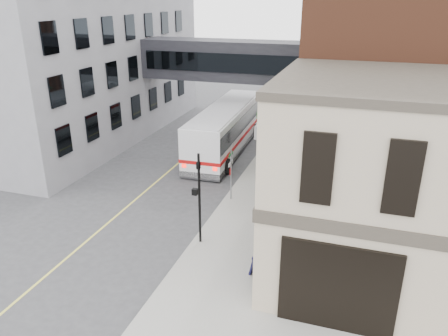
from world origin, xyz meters
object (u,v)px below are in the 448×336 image
Objects in this scene: bus at (226,127)px; pedestrian_b at (273,157)px; pedestrian_c at (271,168)px; sandwich_board at (255,264)px; newspaper_box at (270,178)px; pedestrian_a at (267,164)px.

pedestrian_b is at bearing -33.39° from bus.
pedestrian_c reaches higher than sandwich_board.
pedestrian_b reaches higher than newspaper_box.
bus is 5.19m from pedestrian_b.
pedestrian_b is at bearing 125.86° from pedestrian_c.
sandwich_board is at bearing -55.48° from pedestrian_c.
bus is 7.02m from pedestrian_c.
bus is at bearing 158.05° from pedestrian_a.
pedestrian_b is (0.05, 1.70, -0.09)m from pedestrian_a.
pedestrian_c reaches higher than newspaper_box.
bus is at bearing 153.08° from newspaper_box.
pedestrian_b is 0.87× the size of pedestrian_c.
pedestrian_a is at bearing 137.05° from newspaper_box.
pedestrian_b is at bearing 122.56° from newspaper_box.
pedestrian_c reaches higher than pedestrian_a.
pedestrian_a is at bearing 150.20° from pedestrian_c.
bus reaches higher than sandwich_board.
bus reaches higher than pedestrian_a.
pedestrian_c is (0.41, -2.37, 0.11)m from pedestrian_b.
pedestrian_a is 1.97× the size of newspaper_box.
newspaper_box is at bearing -41.26° from pedestrian_a.
pedestrian_b is at bearing 113.42° from pedestrian_a.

